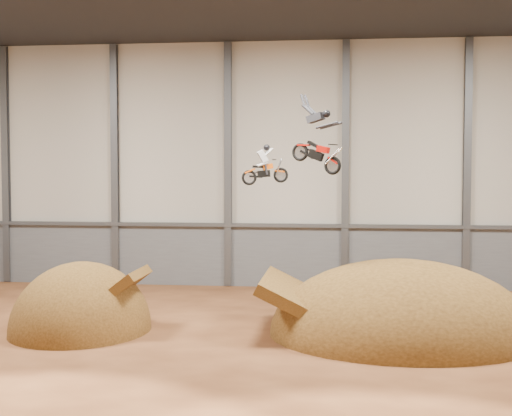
% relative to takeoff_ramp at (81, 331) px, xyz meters
% --- Properties ---
extents(floor, '(40.00, 40.00, 0.00)m').
position_rel_takeoff_ramp_xyz_m(floor, '(7.77, -2.95, 0.00)').
color(floor, '#4F2915').
rests_on(floor, ground).
extents(back_wall, '(40.00, 0.10, 14.00)m').
position_rel_takeoff_ramp_xyz_m(back_wall, '(7.77, 12.05, 7.00)').
color(back_wall, beige).
rests_on(back_wall, ground).
extents(lower_band_back, '(39.80, 0.18, 3.50)m').
position_rel_takeoff_ramp_xyz_m(lower_band_back, '(7.77, 11.95, 1.75)').
color(lower_band_back, slate).
rests_on(lower_band_back, ground).
extents(steel_rail, '(39.80, 0.35, 0.20)m').
position_rel_takeoff_ramp_xyz_m(steel_rail, '(7.77, 11.80, 3.55)').
color(steel_rail, '#47494F').
rests_on(steel_rail, lower_band_back).
extents(steel_column_0, '(0.40, 0.36, 13.90)m').
position_rel_takeoff_ramp_xyz_m(steel_column_0, '(-8.90, 11.85, 7.00)').
color(steel_column_0, '#47494F').
rests_on(steel_column_0, ground).
extents(steel_column_1, '(0.40, 0.36, 13.90)m').
position_rel_takeoff_ramp_xyz_m(steel_column_1, '(-2.23, 11.85, 7.00)').
color(steel_column_1, '#47494F').
rests_on(steel_column_1, ground).
extents(steel_column_2, '(0.40, 0.36, 13.90)m').
position_rel_takeoff_ramp_xyz_m(steel_column_2, '(4.44, 11.85, 7.00)').
color(steel_column_2, '#47494F').
rests_on(steel_column_2, ground).
extents(steel_column_3, '(0.40, 0.36, 13.90)m').
position_rel_takeoff_ramp_xyz_m(steel_column_3, '(11.10, 11.85, 7.00)').
color(steel_column_3, '#47494F').
rests_on(steel_column_3, ground).
extents(steel_column_4, '(0.40, 0.36, 13.90)m').
position_rel_takeoff_ramp_xyz_m(steel_column_4, '(17.77, 11.85, 7.00)').
color(steel_column_4, '#47494F').
rests_on(steel_column_4, ground).
extents(takeoff_ramp, '(5.78, 6.67, 5.78)m').
position_rel_takeoff_ramp_xyz_m(takeoff_ramp, '(0.00, 0.00, 0.00)').
color(takeoff_ramp, '#432A10').
rests_on(takeoff_ramp, ground).
extents(landing_ramp, '(10.74, 9.50, 6.20)m').
position_rel_takeoff_ramp_xyz_m(landing_ramp, '(13.27, 0.63, 0.00)').
color(landing_ramp, '#432A10').
rests_on(landing_ramp, ground).
extents(fmx_rider_a, '(2.28, 1.37, 1.97)m').
position_rel_takeoff_ramp_xyz_m(fmx_rider_a, '(7.57, 1.97, 7.05)').
color(fmx_rider_a, '#E1590A').
extents(fmx_rider_b, '(3.79, 2.50, 3.54)m').
position_rel_takeoff_ramp_xyz_m(fmx_rider_b, '(9.67, 0.57, 8.17)').
color(fmx_rider_b, '#A90D06').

